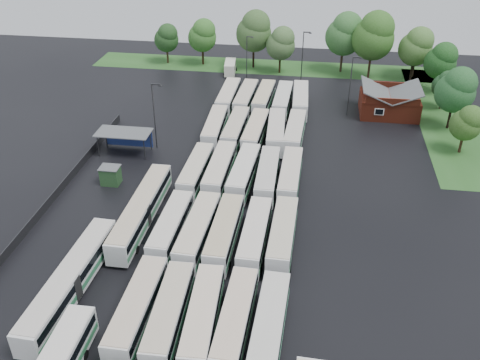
# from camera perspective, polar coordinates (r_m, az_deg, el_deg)

# --- Properties ---
(ground) EXTENTS (160.00, 160.00, 0.00)m
(ground) POSITION_cam_1_polar(r_m,az_deg,el_deg) (62.37, -3.47, -7.44)
(ground) COLOR black
(ground) RESTS_ON ground
(brick_building) EXTENTS (10.07, 8.60, 5.39)m
(brick_building) POSITION_cam_1_polar(r_m,az_deg,el_deg) (98.59, 15.61, 7.81)
(brick_building) COLOR maroon
(brick_building) RESTS_ON ground
(wash_shed) EXTENTS (8.20, 4.20, 3.58)m
(wash_shed) POSITION_cam_1_polar(r_m,az_deg,el_deg) (83.24, -12.19, 4.79)
(wash_shed) COLOR #2D2D30
(wash_shed) RESTS_ON ground
(utility_hut) EXTENTS (2.70, 2.20, 2.62)m
(utility_hut) POSITION_cam_1_polar(r_m,az_deg,el_deg) (75.94, -13.64, 0.50)
(utility_hut) COLOR #204220
(utility_hut) RESTS_ON ground
(grass_strip_north) EXTENTS (80.00, 10.00, 0.01)m
(grass_strip_north) POSITION_cam_1_polar(r_m,az_deg,el_deg) (119.34, 3.81, 11.91)
(grass_strip_north) COLOR #25541E
(grass_strip_north) RESTS_ON ground
(grass_strip_east) EXTENTS (10.00, 50.00, 0.01)m
(grass_strip_east) POSITION_cam_1_polar(r_m,az_deg,el_deg) (101.14, 21.09, 6.28)
(grass_strip_east) COLOR #25541E
(grass_strip_east) RESTS_ON ground
(west_fence) EXTENTS (0.10, 50.00, 1.20)m
(west_fence) POSITION_cam_1_polar(r_m,az_deg,el_deg) (75.15, -19.05, -1.40)
(west_fence) COLOR #2D2D30
(west_fence) RESTS_ON ground
(bus_r1c0) EXTENTS (2.71, 12.48, 3.47)m
(bus_r1c0) POSITION_cam_1_polar(r_m,az_deg,el_deg) (53.30, -10.88, -13.34)
(bus_r1c0) COLOR silver
(bus_r1c0) RESTS_ON ground
(bus_r1c1) EXTENTS (2.99, 12.26, 3.39)m
(bus_r1c1) POSITION_cam_1_polar(r_m,az_deg,el_deg) (52.36, -7.57, -14.03)
(bus_r1c1) COLOR silver
(bus_r1c1) RESTS_ON ground
(bus_r1c2) EXTENTS (3.19, 12.29, 3.39)m
(bus_r1c2) POSITION_cam_1_polar(r_m,az_deg,el_deg) (51.73, -4.00, -14.47)
(bus_r1c2) COLOR silver
(bus_r1c2) RESTS_ON ground
(bus_r1c3) EXTENTS (2.86, 12.11, 3.36)m
(bus_r1c3) POSITION_cam_1_polar(r_m,az_deg,el_deg) (51.42, -0.50, -14.75)
(bus_r1c3) COLOR silver
(bus_r1c3) RESTS_ON ground
(bus_r1c4) EXTENTS (3.00, 12.40, 3.43)m
(bus_r1c4) POSITION_cam_1_polar(r_m,az_deg,el_deg) (50.84, 3.12, -15.42)
(bus_r1c4) COLOR silver
(bus_r1c4) RESTS_ON ground
(bus_r2c0) EXTENTS (2.77, 11.95, 3.31)m
(bus_r2c0) POSITION_cam_1_polar(r_m,az_deg,el_deg) (63.27, -7.37, -4.98)
(bus_r2c0) COLOR silver
(bus_r2c0) RESTS_ON ground
(bus_r2c1) EXTENTS (3.13, 12.65, 3.50)m
(bus_r2c1) POSITION_cam_1_polar(r_m,az_deg,el_deg) (62.15, -4.52, -5.42)
(bus_r2c1) COLOR silver
(bus_r2c1) RESTS_ON ground
(bus_r2c2) EXTENTS (2.82, 12.47, 3.46)m
(bus_r2c2) POSITION_cam_1_polar(r_m,az_deg,el_deg) (61.67, -1.69, -5.67)
(bus_r2c2) COLOR silver
(bus_r2c2) RESTS_ON ground
(bus_r2c3) EXTENTS (2.78, 12.22, 3.39)m
(bus_r2c3) POSITION_cam_1_polar(r_m,az_deg,el_deg) (61.34, 1.58, -5.94)
(bus_r2c3) COLOR silver
(bus_r2c3) RESTS_ON ground
(bus_r2c4) EXTENTS (2.84, 12.32, 3.42)m
(bus_r2c4) POSITION_cam_1_polar(r_m,az_deg,el_deg) (61.50, 4.55, -5.91)
(bus_r2c4) COLOR silver
(bus_r2c4) RESTS_ON ground
(bus_r3c0) EXTENTS (2.84, 12.02, 3.33)m
(bus_r3c0) POSITION_cam_1_polar(r_m,az_deg,el_deg) (74.06, -4.71, 0.97)
(bus_r3c0) COLOR silver
(bus_r3c0) RESTS_ON ground
(bus_r3c1) EXTENTS (2.82, 12.52, 3.48)m
(bus_r3c1) POSITION_cam_1_polar(r_m,az_deg,el_deg) (73.83, -2.19, 1.03)
(bus_r3c1) COLOR silver
(bus_r3c1) RESTS_ON ground
(bus_r3c2) EXTENTS (3.22, 12.53, 3.46)m
(bus_r3c2) POSITION_cam_1_polar(r_m,az_deg,el_deg) (73.24, 0.39, 0.78)
(bus_r3c2) COLOR silver
(bus_r3c2) RESTS_ON ground
(bus_r3c3) EXTENTS (2.78, 12.23, 3.39)m
(bus_r3c3) POSITION_cam_1_polar(r_m,az_deg,el_deg) (72.71, 2.94, 0.46)
(bus_r3c3) COLOR silver
(bus_r3c3) RESTS_ON ground
(bus_r3c4) EXTENTS (2.76, 12.22, 3.39)m
(bus_r3c4) POSITION_cam_1_polar(r_m,az_deg,el_deg) (72.81, 5.38, 0.41)
(bus_r3c4) COLOR silver
(bus_r3c4) RESTS_ON ground
(bus_r4c0) EXTENTS (2.95, 12.22, 3.38)m
(bus_r4c0) POSITION_cam_1_polar(r_m,az_deg,el_deg) (86.24, -2.70, 5.60)
(bus_r4c0) COLOR silver
(bus_r4c0) RESTS_ON ground
(bus_r4c1) EXTENTS (2.93, 12.25, 3.39)m
(bus_r4c1) POSITION_cam_1_polar(r_m,az_deg,el_deg) (85.58, -0.48, 5.43)
(bus_r4c1) COLOR silver
(bus_r4c1) RESTS_ON ground
(bus_r4c2) EXTENTS (3.16, 12.33, 3.40)m
(bus_r4c2) POSITION_cam_1_polar(r_m,az_deg,el_deg) (84.80, 1.64, 5.17)
(bus_r4c2) COLOR silver
(bus_r4c2) RESTS_ON ground
(bus_r4c3) EXTENTS (3.20, 12.44, 3.43)m
(bus_r4c3) POSITION_cam_1_polar(r_m,az_deg,el_deg) (84.90, 3.86, 5.15)
(bus_r4c3) COLOR silver
(bus_r4c3) RESTS_ON ground
(bus_r4c4) EXTENTS (3.03, 12.29, 3.40)m
(bus_r4c4) POSITION_cam_1_polar(r_m,az_deg,el_deg) (84.87, 5.86, 5.03)
(bus_r4c4) COLOR silver
(bus_r4c4) RESTS_ON ground
(bus_r5c0) EXTENTS (2.74, 12.50, 3.47)m
(bus_r5c0) POSITION_cam_1_polar(r_m,az_deg,el_deg) (97.94, -1.26, 8.84)
(bus_r5c0) COLOR silver
(bus_r5c0) RESTS_ON ground
(bus_r5c1) EXTENTS (3.12, 12.40, 3.42)m
(bus_r5c1) POSITION_cam_1_polar(r_m,az_deg,el_deg) (97.48, 0.62, 8.72)
(bus_r5c1) COLOR silver
(bus_r5c1) RESTS_ON ground
(bus_r5c2) EXTENTS (3.14, 12.18, 3.36)m
(bus_r5c2) POSITION_cam_1_polar(r_m,az_deg,el_deg) (97.56, 2.56, 8.68)
(bus_r5c2) COLOR silver
(bus_r5c2) RESTS_ON ground
(bus_r5c3) EXTENTS (2.89, 12.34, 3.42)m
(bus_r5c3) POSITION_cam_1_polar(r_m,az_deg,el_deg) (96.89, 4.57, 8.47)
(bus_r5c3) COLOR silver
(bus_r5c3) RESTS_ON ground
(bus_r5c4) EXTENTS (3.08, 12.59, 3.48)m
(bus_r5c4) POSITION_cam_1_polar(r_m,az_deg,el_deg) (97.14, 6.45, 8.46)
(bus_r5c4) COLOR silver
(bus_r5c4) RESTS_ON ground
(artic_bus_west_b) EXTENTS (2.76, 18.29, 3.39)m
(artic_bus_west_b) POSITION_cam_1_polar(r_m,az_deg,el_deg) (66.60, -10.48, -3.19)
(artic_bus_west_b) COLOR silver
(artic_bus_west_b) RESTS_ON ground
(artic_bus_west_c) EXTENTS (3.31, 18.37, 3.39)m
(artic_bus_west_c) POSITION_cam_1_polar(r_m,az_deg,el_deg) (57.98, -17.63, -10.21)
(artic_bus_west_c) COLOR silver
(artic_bus_west_c) RESTS_ON ground
(minibus) EXTENTS (2.74, 6.04, 2.56)m
(minibus) POSITION_cam_1_polar(r_m,az_deg,el_deg) (114.92, -1.06, 11.96)
(minibus) COLOR white
(minibus) RESTS_ON ground
(tree_north_0) EXTENTS (5.31, 5.31, 8.79)m
(tree_north_0) POSITION_cam_1_polar(r_m,az_deg,el_deg) (121.38, -7.81, 14.81)
(tree_north_0) COLOR #392817
(tree_north_0) RESTS_ON ground
(tree_north_1) EXTENTS (6.13, 6.13, 10.15)m
(tree_north_1) POSITION_cam_1_polar(r_m,az_deg,el_deg) (119.28, -3.99, 15.17)
(tree_north_1) COLOR black
(tree_north_1) RESTS_ON ground
(tree_north_2) EXTENTS (7.52, 7.52, 12.46)m
(tree_north_2) POSITION_cam_1_polar(r_m,az_deg,el_deg) (116.68, 1.55, 15.64)
(tree_north_2) COLOR black
(tree_north_2) RESTS_ON ground
(tree_north_3) EXTENTS (6.02, 6.02, 9.97)m
(tree_north_3) POSITION_cam_1_polar(r_m,az_deg,el_deg) (114.10, 4.43, 14.37)
(tree_north_3) COLOR black
(tree_north_3) RESTS_ON ground
(tree_north_4) EXTENTS (7.69, 7.69, 12.74)m
(tree_north_4) POSITION_cam_1_polar(r_m,az_deg,el_deg) (115.96, 11.15, 15.09)
(tree_north_4) COLOR #34251A
(tree_north_4) RESTS_ON ground
(tree_north_5) EXTENTS (8.42, 8.42, 13.94)m
(tree_north_5) POSITION_cam_1_polar(r_m,az_deg,el_deg) (112.96, 14.13, 14.74)
(tree_north_5) COLOR #372317
(tree_north_5) RESTS_ON ground
(tree_north_6) EXTENTS (6.26, 6.26, 10.37)m
(tree_north_6) POSITION_cam_1_polar(r_m,az_deg,el_deg) (117.34, 18.49, 13.51)
(tree_north_6) COLOR black
(tree_north_6) RESTS_ON ground
(tree_east_0) EXTENTS (4.76, 4.74, 7.85)m
(tree_east_0) POSITION_cam_1_polar(r_m,az_deg,el_deg) (87.16, 23.09, 5.65)
(tree_east_0) COLOR #332013
(tree_east_0) RESTS_ON ground
(tree_east_1) EXTENTS (6.50, 6.50, 10.76)m
(tree_east_1) POSITION_cam_1_polar(r_m,az_deg,el_deg) (94.33, 22.12, 8.94)
(tree_east_1) COLOR black
(tree_east_1) RESTS_ON ground
(tree_east_2) EXTENTS (4.40, 4.37, 7.23)m
(tree_east_2) POSITION_cam_1_polar(r_m,az_deg,el_deg) (102.82, 21.08, 9.49)
(tree_east_2) COLOR #322217
(tree_east_2) RESTS_ON ground
(tree_east_3) EXTENTS (6.02, 6.02, 9.97)m
(tree_east_3) POSITION_cam_1_polar(r_m,az_deg,el_deg) (109.86, 20.70, 11.85)
(tree_east_3) COLOR black
(tree_east_3) RESTS_ON ground
(tree_east_4) EXTENTS (6.69, 6.69, 11.09)m
(tree_east_4) POSITION_cam_1_polar(r_m,az_deg,el_deg) (114.68, 18.34, 13.40)
(tree_east_4) COLOR black
(tree_east_4) RESTS_ON ground
(lamp_post_ne) EXTENTS (1.63, 0.32, 10.57)m
(lamp_post_ne) POSITION_cam_1_polar(r_m,az_deg,el_deg) (94.98, 11.79, 10.21)
(lamp_post_ne) COLOR #2D2D30
(lamp_post_ne) RESTS_ON ground
(lamp_post_nw) EXTENTS (1.62, 0.32, 10.54)m
(lamp_post_nw) POSITION_cam_1_polar(r_m,az_deg,el_deg) (82.45, -9.08, 7.25)
(lamp_post_nw) COLOR #2D2D30
(lamp_post_nw) RESTS_ON ground
(lamp_post_back_w) EXTENTS (1.41, 0.27, 9.14)m
(lamp_post_back_w) POSITION_cam_1_polar(r_m,az_deg,el_deg) (109.65, 0.79, 13.16)
(lamp_post_back_w) COLOR #2D2D30
(lamp_post_back_w) RESTS_ON ground
(lamp_post_back_e) EXTENTS (1.61, 0.31, 10.43)m
(lamp_post_back_e) POSITION_cam_1_polar(r_m,az_deg,el_deg) (108.77, 6.76, 13.22)
(lamp_post_back_e) COLOR #2D2D30
(lamp_post_back_e) RESTS_ON ground
(puddle_2) EXTENTS (6.48, 6.48, 0.01)m
(puddle_2) POSITION_cam_1_polar(r_m,az_deg,el_deg) (66.28, -8.94, -5.19)
(puddle_2) COLOR black
(puddle_2) RESTS_ON ground
(puddle_3) EXTENTS (4.50, 4.50, 0.01)m
(puddle_3) POSITION_cam_1_polar(r_m,az_deg,el_deg) (59.83, 2.64, -9.35)
(puddle_3) COLOR black
(puddle_3) RESTS_ON ground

